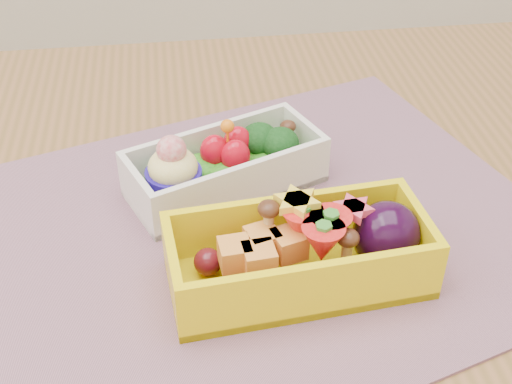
{
  "coord_description": "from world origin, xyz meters",
  "views": [
    {
      "loc": [
        -0.09,
        -0.43,
        1.13
      ],
      "look_at": [
        -0.03,
        0.02,
        0.79
      ],
      "focal_mm": 48.73,
      "sensor_mm": 36.0,
      "label": 1
    }
  ],
  "objects": [
    {
      "name": "table",
      "position": [
        0.0,
        0.0,
        0.65
      ],
      "size": [
        1.2,
        0.8,
        0.75
      ],
      "color": "brown",
      "rests_on": "ground"
    },
    {
      "name": "placemat",
      "position": [
        -0.03,
        0.01,
        0.75
      ],
      "size": [
        0.59,
        0.51,
        0.0
      ],
      "primitive_type": "cube",
      "rotation": [
        0.0,
        0.0,
        0.31
      ],
      "color": "gray",
      "rests_on": "table"
    },
    {
      "name": "bento_white",
      "position": [
        -0.05,
        0.08,
        0.78
      ],
      "size": [
        0.19,
        0.14,
        0.07
      ],
      "rotation": [
        0.0,
        0.0,
        0.39
      ],
      "color": "silver",
      "rests_on": "placemat"
    },
    {
      "name": "bento_yellow",
      "position": [
        0.0,
        -0.05,
        0.78
      ],
      "size": [
        0.2,
        0.1,
        0.07
      ],
      "rotation": [
        0.0,
        0.0,
        0.09
      ],
      "color": "yellow",
      "rests_on": "placemat"
    }
  ]
}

